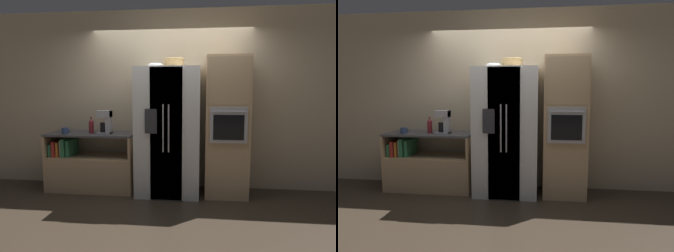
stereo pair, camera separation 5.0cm
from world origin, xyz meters
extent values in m
plane|color=#382D23|center=(0.00, 0.00, 0.00)|extent=(20.00, 20.00, 0.00)
cube|color=beige|center=(0.00, 0.41, 1.40)|extent=(12.00, 0.06, 2.80)
cube|color=tan|center=(-1.21, 0.08, 0.26)|extent=(1.35, 0.59, 0.53)
cube|color=tan|center=(-1.21, 0.08, 0.53)|extent=(1.29, 0.55, 0.02)
cube|color=tan|center=(-1.86, 0.08, 0.70)|extent=(0.04, 0.59, 0.34)
cube|color=tan|center=(-0.55, 0.08, 0.70)|extent=(0.04, 0.59, 0.34)
cube|color=#4C4C51|center=(-1.21, 0.08, 0.88)|extent=(1.35, 0.59, 0.03)
cube|color=#337A4C|center=(-1.80, 0.05, 0.64)|extent=(0.05, 0.41, 0.19)
cube|color=#B72D28|center=(-1.74, 0.05, 0.66)|extent=(0.05, 0.44, 0.24)
cube|color=orange|center=(-1.69, 0.05, 0.65)|extent=(0.03, 0.40, 0.22)
cube|color=silver|center=(-1.64, 0.05, 0.67)|extent=(0.03, 0.34, 0.25)
cube|color=#337A4C|center=(-1.59, 0.05, 0.68)|extent=(0.05, 0.44, 0.28)
cube|color=#337A4C|center=(-1.53, 0.05, 0.67)|extent=(0.05, 0.38, 0.25)
cube|color=white|center=(0.00, 0.03, 0.94)|extent=(0.93, 0.69, 1.89)
cube|color=white|center=(0.00, -0.33, 0.94)|extent=(0.46, 0.02, 1.85)
cube|color=white|center=(0.01, -0.33, 0.94)|extent=(0.46, 0.02, 1.85)
cylinder|color=#B2B2B7|center=(-0.03, -0.35, 1.04)|extent=(0.02, 0.02, 0.66)
cylinder|color=#B2B2B7|center=(0.04, -0.35, 1.04)|extent=(0.02, 0.02, 0.66)
cube|color=#2D2D33|center=(-0.20, -0.34, 1.13)|extent=(0.17, 0.01, 0.34)
cube|color=tan|center=(0.85, 0.07, 1.02)|extent=(0.62, 0.61, 2.04)
cube|color=#ADADB2|center=(0.85, -0.25, 1.08)|extent=(0.50, 0.04, 0.49)
cube|color=black|center=(0.85, -0.27, 1.05)|extent=(0.41, 0.01, 0.34)
cylinder|color=#B2B2B7|center=(0.85, -0.29, 1.27)|extent=(0.44, 0.02, 0.02)
cube|color=tan|center=(0.85, -0.24, 1.68)|extent=(0.58, 0.01, 0.64)
cylinder|color=tan|center=(0.08, 0.07, 1.95)|extent=(0.29, 0.29, 0.12)
torus|color=tan|center=(0.08, 0.07, 2.01)|extent=(0.30, 0.30, 0.02)
ellipsoid|color=white|center=(-0.19, 0.00, 1.92)|extent=(0.23, 0.23, 0.06)
cylinder|color=maroon|center=(-1.21, 0.06, 0.99)|extent=(0.08, 0.08, 0.18)
cone|color=maroon|center=(-1.21, 0.06, 1.10)|extent=(0.08, 0.08, 0.04)
cylinder|color=maroon|center=(-1.21, 0.06, 1.13)|extent=(0.03, 0.03, 0.03)
cylinder|color=#384C7A|center=(-1.60, -0.03, 0.94)|extent=(0.09, 0.09, 0.09)
torus|color=#384C7A|center=(-1.55, -0.03, 0.94)|extent=(0.06, 0.01, 0.06)
cube|color=#B2B2B7|center=(-0.98, 0.03, 0.91)|extent=(0.20, 0.18, 0.02)
cylinder|color=black|center=(-1.00, 0.03, 0.99)|extent=(0.11, 0.11, 0.15)
cube|color=#B2B2B7|center=(-0.92, 0.03, 1.07)|extent=(0.07, 0.15, 0.35)
cube|color=#B2B2B7|center=(-0.98, 0.03, 1.20)|extent=(0.20, 0.18, 0.10)
camera|label=1|loc=(0.50, -4.36, 1.56)|focal=32.00mm
camera|label=2|loc=(0.55, -4.36, 1.56)|focal=32.00mm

